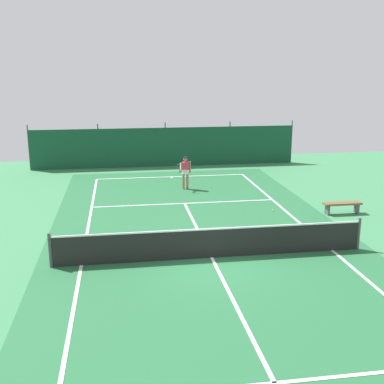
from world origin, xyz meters
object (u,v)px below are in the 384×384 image
at_px(tennis_ball_by_sideline, 128,205).
at_px(courtside_bench, 342,205).
at_px(tennis_net, 212,243).
at_px(tennis_player, 185,170).
at_px(parked_car, 148,146).
at_px(tennis_ball_midcourt, 273,210).
at_px(tennis_ball_near_player, 157,180).

bearing_deg(tennis_ball_by_sideline, courtside_bench, -16.14).
distance_m(tennis_net, tennis_ball_by_sideline, 6.92).
relative_size(tennis_player, courtside_bench, 1.03).
bearing_deg(tennis_player, tennis_net, 94.78).
height_order(tennis_net, tennis_player, tennis_player).
distance_m(tennis_net, courtside_bench, 7.41).
height_order(tennis_net, tennis_ball_by_sideline, tennis_net).
height_order(tennis_player, tennis_ball_by_sideline, tennis_player).
height_order(tennis_ball_by_sideline, courtside_bench, courtside_bench).
xyz_separation_m(tennis_net, tennis_ball_by_sideline, (-2.51, 6.43, -0.48)).
height_order(tennis_player, parked_car, parked_car).
relative_size(tennis_player, tennis_ball_midcourt, 24.85).
distance_m(tennis_net, parked_car, 17.73).
height_order(tennis_ball_near_player, tennis_ball_by_sideline, same).
distance_m(tennis_player, tennis_ball_by_sideline, 4.04).
bearing_deg(tennis_ball_near_player, parked_car, 90.62).
bearing_deg(tennis_net, parked_car, 93.03).
bearing_deg(tennis_ball_by_sideline, parked_car, 82.05).
bearing_deg(tennis_net, tennis_ball_by_sideline, 111.36).
relative_size(tennis_net, parked_car, 2.33).
xyz_separation_m(tennis_ball_by_sideline, parked_car, (1.57, 11.28, 0.81)).
height_order(tennis_ball_midcourt, courtside_bench, courtside_bench).
bearing_deg(parked_car, tennis_ball_near_player, -94.55).
xyz_separation_m(tennis_net, courtside_bench, (6.31, 3.87, -0.14)).
distance_m(tennis_net, tennis_ball_near_player, 11.05).
relative_size(tennis_ball_by_sideline, courtside_bench, 0.04).
xyz_separation_m(tennis_ball_by_sideline, courtside_bench, (8.82, -2.55, 0.34)).
distance_m(tennis_ball_near_player, courtside_bench, 10.13).
relative_size(tennis_net, tennis_ball_by_sideline, 153.33).
bearing_deg(courtside_bench, tennis_net, -148.45).
relative_size(tennis_ball_midcourt, tennis_ball_by_sideline, 1.00).
height_order(tennis_ball_midcourt, tennis_ball_by_sideline, same).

